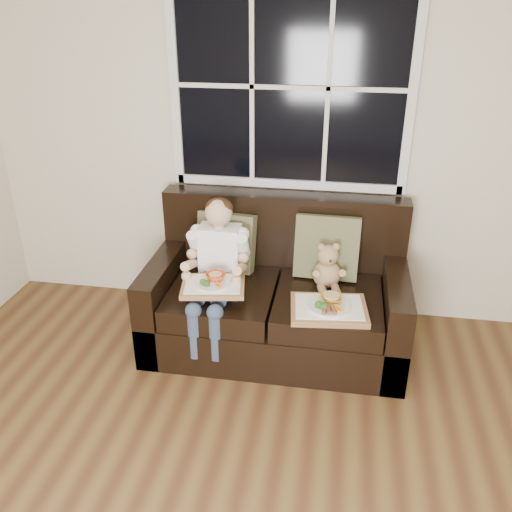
% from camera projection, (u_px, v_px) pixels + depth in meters
% --- Properties ---
extents(room_walls, '(4.52, 5.02, 2.71)m').
position_uv_depth(room_walls, '(208.00, 268.00, 1.35)').
color(room_walls, beige).
rests_on(room_walls, ground).
extents(window_back, '(1.62, 0.04, 1.37)m').
position_uv_depth(window_back, '(290.00, 87.00, 3.53)').
color(window_back, black).
rests_on(window_back, room_walls).
extents(loveseat, '(1.70, 0.92, 0.96)m').
position_uv_depth(loveseat, '(277.00, 300.00, 3.71)').
color(loveseat, black).
rests_on(loveseat, ground).
extents(pillow_left, '(0.43, 0.24, 0.41)m').
position_uv_depth(pillow_left, '(226.00, 242.00, 3.75)').
color(pillow_left, '#5F623C').
rests_on(pillow_left, loveseat).
extents(pillow_right, '(0.44, 0.21, 0.44)m').
position_uv_depth(pillow_right, '(327.00, 247.00, 3.64)').
color(pillow_right, '#5F623C').
rests_on(pillow_right, loveseat).
extents(child, '(0.39, 0.60, 0.89)m').
position_uv_depth(child, '(217.00, 259.00, 3.51)').
color(child, white).
rests_on(child, loveseat).
extents(teddy_bear, '(0.22, 0.26, 0.33)m').
position_uv_depth(teddy_bear, '(327.00, 269.00, 3.54)').
color(teddy_bear, tan).
rests_on(teddy_bear, loveseat).
extents(tray_left, '(0.43, 0.36, 0.09)m').
position_uv_depth(tray_left, '(213.00, 285.00, 3.36)').
color(tray_left, '#8D5C40').
rests_on(tray_left, child).
extents(tray_right, '(0.50, 0.40, 0.11)m').
position_uv_depth(tray_right, '(329.00, 308.00, 3.29)').
color(tray_right, '#8D5C40').
rests_on(tray_right, loveseat).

